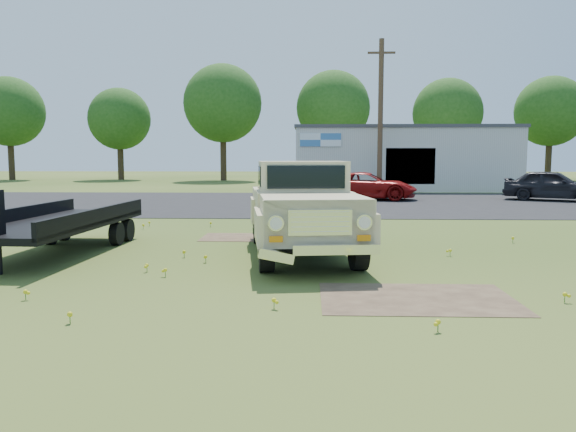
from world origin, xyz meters
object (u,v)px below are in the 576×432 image
(red_pickup, at_px, (367,186))
(flatbed_trailer, at_px, (57,218))
(dark_sedan, at_px, (552,185))
(vintage_pickup_truck, at_px, (302,208))

(red_pickup, bearing_deg, flatbed_trailer, 161.23)
(flatbed_trailer, bearing_deg, red_pickup, 64.35)
(flatbed_trailer, distance_m, dark_sedan, 23.78)
(flatbed_trailer, bearing_deg, dark_sedan, 44.26)
(vintage_pickup_truck, distance_m, flatbed_trailer, 5.55)
(vintage_pickup_truck, xyz_separation_m, flatbed_trailer, (-5.55, -0.02, -0.24))
(flatbed_trailer, relative_size, dark_sedan, 1.34)
(vintage_pickup_truck, relative_size, dark_sedan, 1.30)
(red_pickup, height_order, dark_sedan, dark_sedan)
(flatbed_trailer, distance_m, red_pickup, 18.35)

